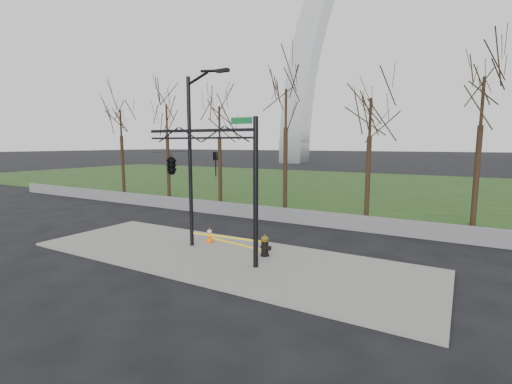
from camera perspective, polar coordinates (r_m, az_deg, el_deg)
The scene contains 11 objects.
ground at distance 16.19m, azimuth -5.66°, elevation -10.27°, with size 500.00×500.00×0.00m, color black.
sidewalk at distance 16.17m, azimuth -5.66°, elevation -10.10°, with size 18.00×6.00×0.10m, color slate.
grass_strip at distance 43.71m, azimuth 17.94°, elevation 0.76°, with size 120.00×40.00×0.06m, color #1B3C16.
guardrail at distance 22.84m, azimuth 6.14°, elevation -3.82°, with size 60.00×0.30×0.90m, color #59595B.
gateway_arch at distance 92.16m, azimuth 25.38°, elevation 24.30°, with size 66.00×6.00×65.00m, color silver, non-canonical shape.
tree_row at distance 24.60m, azimuth 24.63°, elevation 6.77°, with size 59.26×4.00×9.79m.
fire_hydrant at distance 15.88m, azimuth 1.45°, elevation -8.56°, with size 0.60×0.39×0.95m.
traffic_cone at distance 18.24m, azimuth -7.36°, elevation -6.67°, with size 0.45×0.45×0.76m.
street_light at distance 17.04m, azimuth -9.87°, elevation 6.61°, with size 2.39×0.32×8.21m.
traffic_signal_mast at distance 15.49m, azimuth -11.01°, elevation 4.46°, with size 5.08×2.52×6.00m.
caution_tape at distance 16.86m, azimuth -4.01°, elevation -7.62°, with size 3.84×0.92×0.48m.
Camera 1 is at (9.04, -12.48, 4.96)m, focal length 25.29 mm.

